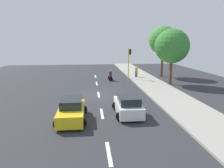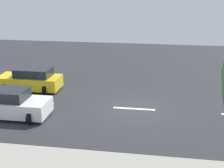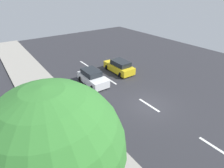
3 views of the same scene
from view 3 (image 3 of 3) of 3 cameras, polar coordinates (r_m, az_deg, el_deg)
name	(u,v)px [view 3 (image 3 of 3)]	position (r m, az deg, el deg)	size (l,w,h in m)	color
ground_plane	(149,106)	(16.45, 11.56, -6.70)	(40.00, 60.00, 0.10)	#2D2D33
sidewalk	(77,139)	(13.13, -11.02, -16.58)	(4.00, 60.00, 0.15)	#9E998E
lane_stripe_far_north	(85,64)	(24.99, -8.65, 6.29)	(0.20, 2.40, 0.01)	white
lane_stripe_north	(110,80)	(20.28, -0.65, 1.22)	(0.20, 2.40, 0.01)	white
lane_stripe_mid	(149,105)	(16.42, 11.58, -6.54)	(0.20, 2.40, 0.01)	white
lane_stripe_south	(217,149)	(14.15, 30.11, -17.17)	(0.20, 2.40, 0.01)	white
car_white	(93,78)	(19.35, -6.14, 1.98)	(2.16, 3.87, 1.52)	white
car_yellow_cab	(119,67)	(22.02, 2.30, 5.49)	(2.15, 4.13, 1.52)	yellow
street_tree_south	(55,150)	(6.05, -17.52, -19.25)	(4.34, 4.34, 7.07)	brown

